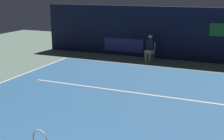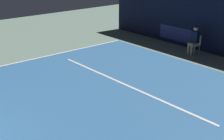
{
  "view_description": "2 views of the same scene",
  "coord_description": "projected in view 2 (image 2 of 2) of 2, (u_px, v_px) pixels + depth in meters",
  "views": [
    {
      "loc": [
        3.34,
        -2.56,
        3.44
      ],
      "look_at": [
        -0.22,
        5.8,
        1.05
      ],
      "focal_mm": 49.64,
      "sensor_mm": 36.0,
      "label": 1
    },
    {
      "loc": [
        8.15,
        -0.54,
        4.64
      ],
      "look_at": [
        0.15,
        6.12,
        0.82
      ],
      "focal_mm": 53.24,
      "sensor_mm": 36.0,
      "label": 2
    }
  ],
  "objects": [
    {
      "name": "line_service",
      "position": [
        126.0,
        85.0,
        11.95
      ],
      "size": [
        7.68,
        0.1,
        0.01
      ],
      "primitive_type": "cube",
      "color": "white",
      "rests_on": "court_surface"
    },
    {
      "name": "ground_plane",
      "position": [
        79.0,
        101.0,
        10.72
      ],
      "size": [
        28.46,
        28.46,
        0.0
      ],
      "primitive_type": "plane",
      "color": "slate"
    },
    {
      "name": "court_surface",
      "position": [
        79.0,
        101.0,
        10.72
      ],
      "size": [
        9.84,
        11.73,
        0.01
      ],
      "primitive_type": "cube",
      "color": "#336699",
      "rests_on": "ground"
    },
    {
      "name": "line_sideline_right",
      "position": [
        15.0,
        63.0,
        14.23
      ],
      "size": [
        0.1,
        11.73,
        0.01
      ],
      "primitive_type": "cube",
      "color": "white",
      "rests_on": "court_surface"
    },
    {
      "name": "back_wall",
      "position": [
        222.0,
        27.0,
        14.99
      ],
      "size": [
        13.87,
        0.33,
        2.6
      ],
      "color": "#141933",
      "rests_on": "ground"
    },
    {
      "name": "line_judge_on_chair",
      "position": [
        194.0,
        40.0,
        15.22
      ],
      "size": [
        0.46,
        0.55,
        1.32
      ],
      "color": "white",
      "rests_on": "ground"
    }
  ]
}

